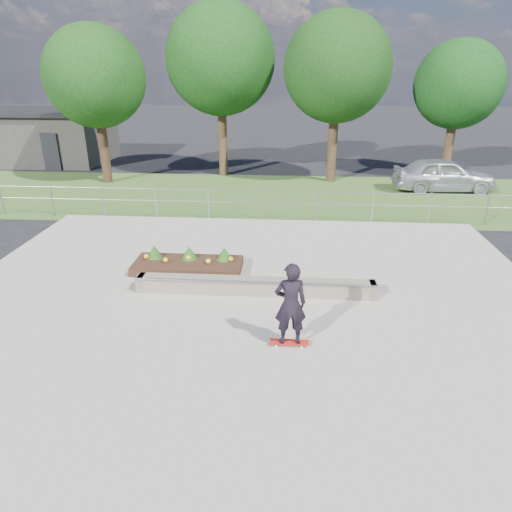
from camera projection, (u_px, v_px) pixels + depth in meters
The scene contains 13 objects.
ground at pixel (242, 327), 10.11m from camera, with size 120.00×120.00×0.00m, color black.
grass_verge at pixel (267, 196), 20.22m from camera, with size 30.00×8.00×0.02m, color #335221.
concrete_slab at pixel (242, 326), 10.10m from camera, with size 15.00×15.00×0.06m, color gray.
fence at pixel (263, 201), 16.71m from camera, with size 20.06×0.06×1.20m.
building at pixel (38, 135), 27.02m from camera, with size 8.40×5.40×3.00m.
tree_far_left at pixel (95, 77), 20.72m from camera, with size 4.55×4.55×7.15m.
tree_mid_left at pixel (221, 60), 21.90m from camera, with size 5.25×5.25×8.25m.
tree_mid_right at pixel (337, 68), 20.75m from camera, with size 4.90×4.90×7.70m.
tree_far_right at pixel (459, 85), 22.02m from camera, with size 4.20×4.20×6.60m.
grind_ledge at pixel (255, 286), 11.41m from camera, with size 6.00×0.44×0.43m.
planter_bed at pixel (188, 263), 12.77m from camera, with size 3.00×1.20×0.61m.
skateboarder at pixel (290, 304), 9.00m from camera, with size 0.80×0.51×1.84m.
parked_car at pixel (443, 175), 20.76m from camera, with size 1.79×4.44×1.51m, color #B2B7BC.
Camera 1 is at (0.95, -8.66, 5.38)m, focal length 32.00 mm.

